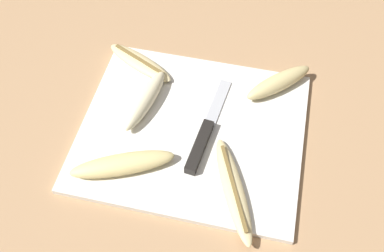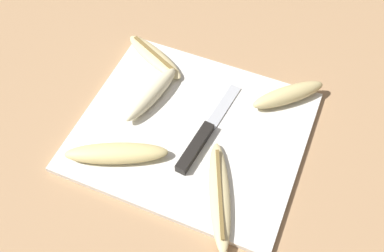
{
  "view_description": "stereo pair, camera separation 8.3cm",
  "coord_description": "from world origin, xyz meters",
  "px_view_note": "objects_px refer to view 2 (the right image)",
  "views": [
    {
      "loc": [
        0.11,
        -0.46,
        0.7
      ],
      "look_at": [
        0.0,
        0.0,
        0.02
      ],
      "focal_mm": 42.0,
      "sensor_mm": 36.0,
      "label": 1
    },
    {
      "loc": [
        0.18,
        -0.44,
        0.7
      ],
      "look_at": [
        0.0,
        0.0,
        0.02
      ],
      "focal_mm": 42.0,
      "sensor_mm": 36.0,
      "label": 2
    }
  ],
  "objects_px": {
    "knife": "(200,140)",
    "banana_bright_far": "(151,94)",
    "banana_ripe_center": "(155,57)",
    "banana_spotted_left": "(288,95)",
    "banana_mellow_near": "(220,195)",
    "banana_golden_short": "(116,153)"
  },
  "relations": [
    {
      "from": "knife",
      "to": "banana_bright_far",
      "type": "height_order",
      "value": "banana_bright_far"
    },
    {
      "from": "banana_bright_far",
      "to": "banana_ripe_center",
      "type": "height_order",
      "value": "banana_bright_far"
    },
    {
      "from": "banana_bright_far",
      "to": "knife",
      "type": "bearing_deg",
      "value": -24.74
    },
    {
      "from": "knife",
      "to": "banana_spotted_left",
      "type": "height_order",
      "value": "banana_spotted_left"
    },
    {
      "from": "knife",
      "to": "banana_ripe_center",
      "type": "xyz_separation_m",
      "value": [
        -0.17,
        0.16,
        0.0
      ]
    },
    {
      "from": "banana_mellow_near",
      "to": "banana_spotted_left",
      "type": "relative_size",
      "value": 1.51
    },
    {
      "from": "banana_mellow_near",
      "to": "banana_spotted_left",
      "type": "height_order",
      "value": "banana_spotted_left"
    },
    {
      "from": "knife",
      "to": "banana_ripe_center",
      "type": "bearing_deg",
      "value": 143.06
    },
    {
      "from": "banana_golden_short",
      "to": "banana_mellow_near",
      "type": "distance_m",
      "value": 0.2
    },
    {
      "from": "banana_bright_far",
      "to": "banana_mellow_near",
      "type": "relative_size",
      "value": 0.78
    },
    {
      "from": "banana_ripe_center",
      "to": "banana_spotted_left",
      "type": "bearing_deg",
      "value": 0.51
    },
    {
      "from": "banana_bright_far",
      "to": "banana_mellow_near",
      "type": "height_order",
      "value": "banana_bright_far"
    },
    {
      "from": "knife",
      "to": "banana_spotted_left",
      "type": "bearing_deg",
      "value": 59.27
    },
    {
      "from": "banana_ripe_center",
      "to": "knife",
      "type": "bearing_deg",
      "value": -43.27
    },
    {
      "from": "banana_bright_far",
      "to": "banana_spotted_left",
      "type": "xyz_separation_m",
      "value": [
        0.24,
        0.1,
        0.0
      ]
    },
    {
      "from": "knife",
      "to": "banana_bright_far",
      "type": "relative_size",
      "value": 1.43
    },
    {
      "from": "banana_bright_far",
      "to": "banana_golden_short",
      "type": "distance_m",
      "value": 0.14
    },
    {
      "from": "banana_bright_far",
      "to": "banana_golden_short",
      "type": "height_order",
      "value": "banana_bright_far"
    },
    {
      "from": "banana_spotted_left",
      "to": "banana_ripe_center",
      "type": "bearing_deg",
      "value": -179.49
    },
    {
      "from": "knife",
      "to": "banana_mellow_near",
      "type": "relative_size",
      "value": 1.12
    },
    {
      "from": "banana_golden_short",
      "to": "banana_ripe_center",
      "type": "bearing_deg",
      "value": 99.71
    },
    {
      "from": "knife",
      "to": "banana_golden_short",
      "type": "bearing_deg",
      "value": -138.73
    }
  ]
}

